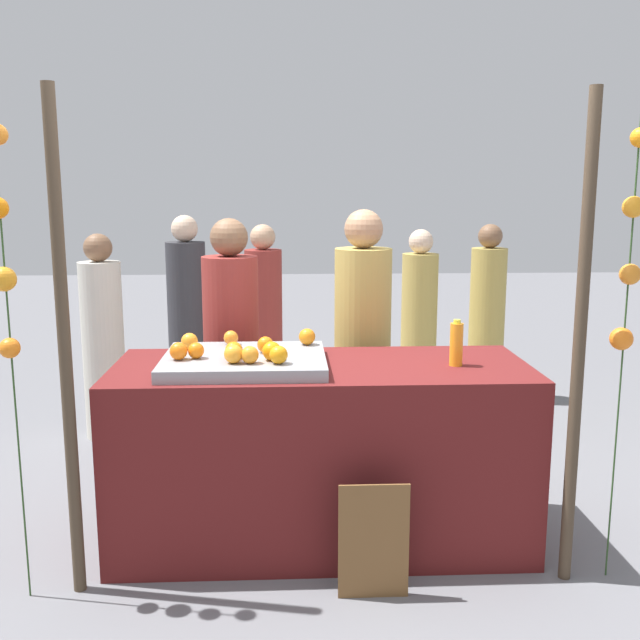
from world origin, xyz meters
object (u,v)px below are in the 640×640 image
Objects in this scene: orange_0 at (307,337)px; chalkboard_sign at (373,542)px; stall_counter at (321,453)px; vendor_right at (362,360)px; orange_1 at (265,345)px; juice_bottle at (456,344)px; vendor_left at (232,366)px.

orange_0 is 0.16× the size of chalkboard_sign.
vendor_right is (0.28, 0.69, 0.32)m from stall_counter.
orange_1 is 0.35× the size of juice_bottle.
juice_bottle is at bearing 47.75° from chalkboard_sign.
orange_0 is at bearing 161.64° from juice_bottle.
vendor_right reaches higher than orange_1.
vendor_right is at bearing 86.53° from chalkboard_sign.
vendor_left is at bearing 131.76° from orange_0.
stall_counter is 1.24× the size of vendor_right.
orange_0 is 0.71m from vendor_left.
vendor_left is at bearing 147.97° from juice_bottle.
chalkboard_sign is at bearing -93.47° from vendor_right.
stall_counter is 25.49× the size of orange_1.
orange_0 is at bearing 39.50° from orange_1.
vendor_left is 0.97× the size of vendor_right.
orange_0 is 1.11m from chalkboard_sign.
juice_bottle is at bearing -62.35° from vendor_right.
chalkboard_sign is at bearing -69.98° from stall_counter.
stall_counter is 0.81m from vendor_right.
orange_1 is 0.05× the size of vendor_left.
stall_counter is 0.90m from vendor_left.
vendor_right is at bearing 117.65° from juice_bottle.
juice_bottle is (0.67, -0.05, 0.58)m from stall_counter.
vendor_right is (-0.39, 0.74, -0.26)m from juice_bottle.
orange_0 is 1.06× the size of orange_1.
stall_counter is at bearing -3.86° from orange_1.
stall_counter is at bearing 175.82° from juice_bottle.
stall_counter is 0.63m from orange_1.
orange_0 is 0.66m from vendor_right.
juice_bottle is 0.14× the size of vendor_right.
orange_0 is at bearing -48.24° from vendor_left.
chalkboard_sign is at bearing -60.41° from vendor_left.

